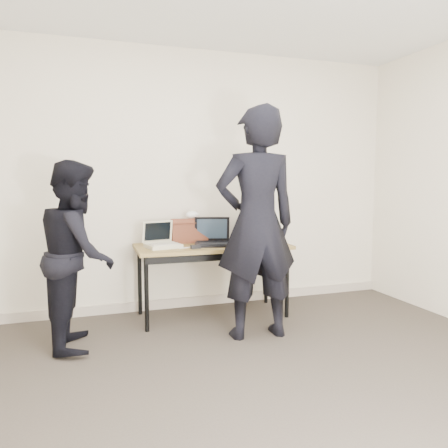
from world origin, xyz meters
name	(u,v)px	position (x,y,z in m)	size (l,w,h in m)	color
room	(296,183)	(0.00, 0.00, 1.35)	(4.60, 4.60, 2.80)	#403831
desk	(213,251)	(0.06, 1.84, 0.66)	(1.51, 0.68, 0.72)	olive
laptop_beige	(162,242)	(-0.44, 1.86, 0.77)	(0.36, 0.35, 0.25)	beige
laptop_center	(212,239)	(0.06, 1.85, 0.78)	(0.42, 0.42, 0.27)	black
laptop_right	(252,235)	(0.54, 2.02, 0.77)	(0.44, 0.44, 0.24)	black
leather_satchel	(189,230)	(-0.12, 2.07, 0.85)	(0.37, 0.20, 0.25)	#5E2A18
tissue	(192,215)	(-0.09, 2.07, 1.00)	(0.13, 0.10, 0.08)	white
equipment_box	(264,233)	(0.69, 2.03, 0.79)	(0.25, 0.21, 0.14)	black
power_brick	(196,247)	(-0.16, 1.67, 0.74)	(0.09, 0.05, 0.03)	black
cables	(207,244)	(0.01, 1.86, 0.72)	(0.98, 0.35, 0.01)	black
person_typist	(257,223)	(0.26, 1.19, 0.99)	(0.72, 0.47, 1.98)	black
person_observer	(77,254)	(-1.21, 1.47, 0.76)	(0.74, 0.58, 1.52)	black
baseboard	(197,301)	(0.00, 2.23, 0.05)	(4.50, 0.03, 0.10)	#C1B29F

